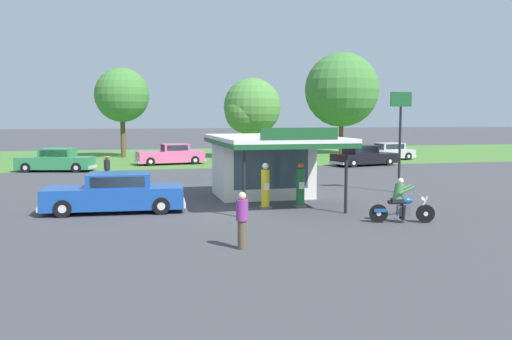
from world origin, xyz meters
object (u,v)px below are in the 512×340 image
object	(u,v)px
gas_pump_offside	(300,187)
parked_car_back_row_far_left	(56,161)
gas_pump_nearside	(265,188)
parked_car_back_row_centre	(386,152)
parked_car_back_row_left	(267,157)
roadside_pole_sign	(400,124)
bystander_leaning_by_kiosk	(242,219)
featured_classic_sedan	(115,194)
parked_car_back_row_centre_left	(171,155)
motorcycle_with_rider	(401,204)
parked_car_back_row_right	(363,156)
bystander_admiring_sedan	(107,169)

from	to	relation	value
gas_pump_offside	parked_car_back_row_far_left	size ratio (longest dim) A/B	0.35
gas_pump_nearside	parked_car_back_row_centre	world-z (taller)	gas_pump_nearside
parked_car_back_row_left	roadside_pole_sign	size ratio (longest dim) A/B	1.09
bystander_leaning_by_kiosk	featured_classic_sedan	bearing A→B (deg)	117.35
parked_car_back_row_far_left	roadside_pole_sign	bearing A→B (deg)	-39.71
parked_car_back_row_left	parked_car_back_row_centre_left	size ratio (longest dim) A/B	0.97
gas_pump_offside	parked_car_back_row_left	size ratio (longest dim) A/B	0.35
gas_pump_nearside	parked_car_back_row_far_left	bearing A→B (deg)	119.68
gas_pump_nearside	featured_classic_sedan	bearing A→B (deg)	174.18
parked_car_back_row_centre_left	featured_classic_sedan	bearing A→B (deg)	-100.48
gas_pump_offside	parked_car_back_row_far_left	bearing A→B (deg)	123.18
parked_car_back_row_centre_left	motorcycle_with_rider	bearing A→B (deg)	-76.75
gas_pump_nearside	motorcycle_with_rider	world-z (taller)	gas_pump_nearside
parked_car_back_row_right	parked_car_back_row_centre	bearing A→B (deg)	46.88
roadside_pole_sign	parked_car_back_row_centre	bearing A→B (deg)	64.51
featured_classic_sedan	parked_car_back_row_centre_left	size ratio (longest dim) A/B	1.01
parked_car_back_row_far_left	parked_car_back_row_centre	bearing A→B (deg)	7.87
parked_car_back_row_centre	parked_car_back_row_centre_left	size ratio (longest dim) A/B	0.96
gas_pump_nearside	gas_pump_offside	xyz separation A→B (m)	(1.48, 0.00, 0.00)
bystander_leaning_by_kiosk	roadside_pole_sign	bearing A→B (deg)	43.40
bystander_admiring_sedan	parked_car_back_row_left	bearing A→B (deg)	35.20
gas_pump_offside	bystander_leaning_by_kiosk	size ratio (longest dim) A/B	1.15
gas_pump_offside	bystander_leaning_by_kiosk	distance (m)	7.35
gas_pump_offside	bystander_admiring_sedan	size ratio (longest dim) A/B	1.24
parked_car_back_row_centre	bystander_leaning_by_kiosk	distance (m)	33.33
featured_classic_sedan	bystander_leaning_by_kiosk	bearing A→B (deg)	-62.65
motorcycle_with_rider	parked_car_back_row_right	size ratio (longest dim) A/B	0.41
parked_car_back_row_centre	bystander_leaning_by_kiosk	xyz separation A→B (m)	(-18.61, -27.66, 0.18)
bystander_admiring_sedan	gas_pump_offside	bearing A→B (deg)	-52.23
gas_pump_nearside	parked_car_back_row_centre	size ratio (longest dim) A/B	0.35
gas_pump_offside	motorcycle_with_rider	world-z (taller)	gas_pump_offside
parked_car_back_row_left	bystander_leaning_by_kiosk	xyz separation A→B (m)	(-7.17, -24.61, 0.19)
parked_car_back_row_far_left	bystander_leaning_by_kiosk	size ratio (longest dim) A/B	3.32
gas_pump_offside	motorcycle_with_rider	bearing A→B (deg)	-58.29
parked_car_back_row_left	parked_car_back_row_centre	bearing A→B (deg)	14.90
parked_car_back_row_far_left	roadside_pole_sign	world-z (taller)	roadside_pole_sign
parked_car_back_row_left	parked_car_back_row_far_left	bearing A→B (deg)	-177.68
featured_classic_sedan	parked_car_back_row_far_left	world-z (taller)	parked_car_back_row_far_left
gas_pump_nearside	bystander_leaning_by_kiosk	bearing A→B (deg)	-110.09
featured_classic_sedan	bystander_leaning_by_kiosk	world-z (taller)	bystander_leaning_by_kiosk
parked_car_back_row_centre_left	bystander_admiring_sedan	size ratio (longest dim) A/B	3.65
motorcycle_with_rider	parked_car_back_row_far_left	size ratio (longest dim) A/B	0.41
gas_pump_offside	motorcycle_with_rider	distance (m)	4.59
gas_pump_offside	featured_classic_sedan	world-z (taller)	gas_pump_offside
bystander_leaning_by_kiosk	roadside_pole_sign	xyz separation A→B (m)	(9.87, 9.34, 2.48)
gas_pump_offside	parked_car_back_row_left	xyz separation A→B (m)	(3.38, 18.31, -0.19)
parked_car_back_row_left	bystander_admiring_sedan	xyz separation A→B (m)	(-11.36, -8.02, 0.13)
gas_pump_nearside	bystander_leaning_by_kiosk	xyz separation A→B (m)	(-2.31, -6.30, 0.01)
motorcycle_with_rider	bystander_admiring_sedan	size ratio (longest dim) A/B	1.48
parked_car_back_row_centre	bystander_leaning_by_kiosk	world-z (taller)	bystander_leaning_by_kiosk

